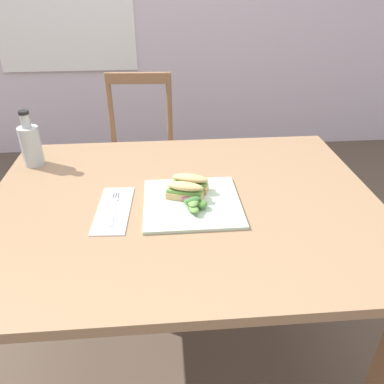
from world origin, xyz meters
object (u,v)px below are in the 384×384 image
object	(u,v)px
sandwich_half_back	(191,182)
fork_on_napkin	(114,206)
chair_wooden_far	(140,153)
plate_lunch	(193,203)
sandwich_half_front	(185,190)
bottle_cold_brew	(31,147)
dining_table	(184,230)

from	to	relation	value
sandwich_half_back	fork_on_napkin	size ratio (longest dim) A/B	0.67
chair_wooden_far	sandwich_half_back	xyz separation A→B (m)	(0.21, -0.96, 0.33)
plate_lunch	fork_on_napkin	world-z (taller)	plate_lunch
sandwich_half_front	sandwich_half_back	size ratio (longest dim) A/B	1.00
plate_lunch	bottle_cold_brew	distance (m)	0.65
plate_lunch	bottle_cold_brew	xyz separation A→B (m)	(-0.56, 0.33, 0.07)
dining_table	fork_on_napkin	size ratio (longest dim) A/B	6.68
chair_wooden_far	sandwich_half_back	distance (m)	1.04
sandwich_half_back	bottle_cold_brew	distance (m)	0.62
chair_wooden_far	fork_on_napkin	distance (m)	1.07
fork_on_napkin	bottle_cold_brew	world-z (taller)	bottle_cold_brew
dining_table	chair_wooden_far	world-z (taller)	chair_wooden_far
plate_lunch	bottle_cold_brew	size ratio (longest dim) A/B	1.44
bottle_cold_brew	sandwich_half_front	bearing A→B (deg)	-29.47
fork_on_napkin	bottle_cold_brew	distance (m)	0.46
chair_wooden_far	sandwich_half_back	bearing A→B (deg)	-77.46
plate_lunch	sandwich_half_back	bearing A→B (deg)	91.38
fork_on_napkin	bottle_cold_brew	xyz separation A→B (m)	(-0.32, 0.32, 0.07)
dining_table	sandwich_half_front	bearing A→B (deg)	-60.88
plate_lunch	fork_on_napkin	bearing A→B (deg)	179.41
chair_wooden_far	plate_lunch	distance (m)	1.10
dining_table	fork_on_napkin	world-z (taller)	fork_on_napkin
chair_wooden_far	sandwich_half_front	bearing A→B (deg)	-79.28
plate_lunch	bottle_cold_brew	bearing A→B (deg)	149.99
chair_wooden_far	sandwich_half_front	world-z (taller)	chair_wooden_far
fork_on_napkin	dining_table	bearing A→B (deg)	6.50
chair_wooden_far	sandwich_half_front	xyz separation A→B (m)	(0.19, -1.01, 0.33)
chair_wooden_far	sandwich_half_back	world-z (taller)	chair_wooden_far
sandwich_half_back	sandwich_half_front	bearing A→B (deg)	-114.38
plate_lunch	sandwich_half_back	size ratio (longest dim) A/B	2.40
fork_on_napkin	sandwich_half_front	bearing A→B (deg)	4.77
plate_lunch	sandwich_half_back	world-z (taller)	sandwich_half_back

